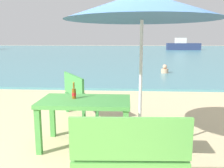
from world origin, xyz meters
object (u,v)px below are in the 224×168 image
patio_umbrella (142,6)px  side_table_wood (165,135)px  bench_green_left (78,94)px  bench_green_right (130,153)px  beer_bottle_amber (74,93)px  boat_sailboat (183,46)px  swimmer_person (165,70)px  picnic_table_green (85,106)px

patio_umbrella → side_table_wood: patio_umbrella is taller
bench_green_left → bench_green_right: size_ratio=1.00×
beer_bottle_amber → bench_green_left: size_ratio=0.22×
bench_green_right → boat_sailboat: (7.93, 33.93, 0.16)m
swimmer_person → beer_bottle_amber: bearing=-108.2°
patio_umbrella → swimmer_person: 8.61m
beer_bottle_amber → patio_umbrella: patio_umbrella is taller
picnic_table_green → beer_bottle_amber: bearing=161.8°
side_table_wood → patio_umbrella: bearing=162.5°
picnic_table_green → bench_green_right: 1.49m
patio_umbrella → side_table_wood: (0.35, -0.11, -1.76)m
bench_green_right → patio_umbrella: bearing=81.8°
beer_bottle_amber → side_table_wood: bearing=-17.4°
patio_umbrella → swimmer_person: size_ratio=5.61×
beer_bottle_amber → side_table_wood: 1.53m
patio_umbrella → boat_sailboat: patio_umbrella is taller
beer_bottle_amber → bench_green_right: 1.66m
bench_green_right → boat_sailboat: boat_sailboat is taller
bench_green_right → swimmer_person: (1.73, 9.31, -0.30)m
beer_bottle_amber → patio_umbrella: size_ratio=0.12×
side_table_wood → swimmer_person: 8.46m
side_table_wood → swimmer_person: (1.23, 8.37, -0.11)m
swimmer_person → boat_sailboat: boat_sailboat is taller
swimmer_person → bench_green_left: bearing=-113.0°
bench_green_left → swimmer_person: bench_green_left is taller
beer_bottle_amber → swimmer_person: 8.38m
bench_green_left → bench_green_right: (1.09, -2.67, 0.00)m
beer_bottle_amber → bench_green_left: 1.35m
beer_bottle_amber → swimmer_person: (2.61, 7.94, -0.61)m
beer_bottle_amber → side_table_wood: beer_bottle_amber is taller
patio_umbrella → bench_green_left: bearing=127.6°
picnic_table_green → swimmer_person: size_ratio=3.41×
picnic_table_green → side_table_wood: (1.19, -0.37, -0.30)m
bench_green_left → bench_green_right: 2.88m
swimmer_person → side_table_wood: bearing=-98.4°
side_table_wood → bench_green_left: 2.35m
patio_umbrella → bench_green_left: size_ratio=1.89×
picnic_table_green → patio_umbrella: patio_umbrella is taller
picnic_table_green → beer_bottle_amber: size_ratio=5.28×
picnic_table_green → bench_green_left: bearing=106.4°
bench_green_left → swimmer_person: bearing=67.0°
beer_bottle_amber → side_table_wood: (1.38, -0.43, -0.50)m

